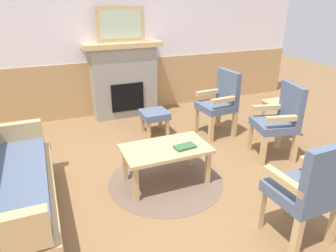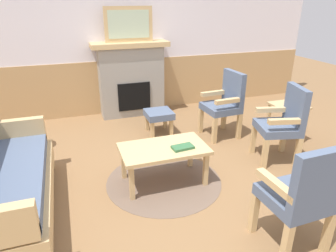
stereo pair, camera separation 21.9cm
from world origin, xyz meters
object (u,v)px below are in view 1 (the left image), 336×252
object	(u,v)px
framed_picture	(121,24)
side_table	(281,110)
footstool	(155,116)
book_on_table	(185,147)
fireplace	(124,79)
armchair_near_fireplace	(280,118)
coffee_table	(166,152)
armchair_by_window_left	(220,100)
armchair_front_left	(309,188)
couch	(6,187)

from	to	relation	value
framed_picture	side_table	distance (m)	2.85
framed_picture	footstool	xyz separation A→B (m)	(0.20, -0.97, -1.28)
book_on_table	side_table	world-z (taller)	side_table
fireplace	armchair_near_fireplace	distance (m)	2.70
coffee_table	side_table	xyz separation A→B (m)	(2.05, 0.49, 0.05)
framed_picture	footstool	distance (m)	1.62
footstool	armchair_by_window_left	distance (m)	1.03
framed_picture	armchair_front_left	world-z (taller)	framed_picture
coffee_table	footstool	size ratio (longest dim) A/B	2.40
side_table	armchair_front_left	bearing A→B (deg)	-126.32
coffee_table	armchair_near_fireplace	xyz separation A→B (m)	(1.59, 0.02, 0.15)
couch	armchair_near_fireplace	world-z (taller)	same
couch	side_table	world-z (taller)	couch
couch	armchair_front_left	distance (m)	2.62
armchair_by_window_left	side_table	xyz separation A→B (m)	(0.78, -0.45, -0.10)
footstool	coffee_table	bearing A→B (deg)	-104.96
coffee_table	side_table	bearing A→B (deg)	13.45
armchair_near_fireplace	armchair_by_window_left	size ratio (longest dim) A/B	1.00
couch	coffee_table	world-z (taller)	couch
book_on_table	armchair_near_fireplace	distance (m)	1.41
footstool	side_table	world-z (taller)	side_table
couch	armchair_by_window_left	distance (m)	3.05
armchair_by_window_left	book_on_table	bearing A→B (deg)	-136.12
fireplace	armchair_front_left	xyz separation A→B (m)	(0.57, -3.61, -0.11)
footstool	side_table	bearing A→B (deg)	-26.46
framed_picture	fireplace	bearing A→B (deg)	-90.00
framed_picture	footstool	bearing A→B (deg)	-78.29
fireplace	book_on_table	size ratio (longest dim) A/B	5.54
framed_picture	book_on_table	bearing A→B (deg)	-89.21
book_on_table	armchair_near_fireplace	world-z (taller)	armchair_near_fireplace
coffee_table	side_table	size ratio (longest dim) A/B	1.75
coffee_table	armchair_front_left	xyz separation A→B (m)	(0.73, -1.31, 0.15)
framed_picture	book_on_table	world-z (taller)	framed_picture
couch	armchair_by_window_left	bearing A→B (deg)	20.06
armchair_front_left	side_table	world-z (taller)	armchair_front_left
couch	book_on_table	xyz separation A→B (m)	(1.78, 0.00, 0.06)
framed_picture	armchair_front_left	size ratio (longest dim) A/B	0.82
fireplace	couch	size ratio (longest dim) A/B	0.72
armchair_near_fireplace	armchair_by_window_left	xyz separation A→B (m)	(-0.32, 0.93, 0.00)
fireplace	armchair_near_fireplace	world-z (taller)	fireplace
side_table	couch	bearing A→B (deg)	-170.79
armchair_by_window_left	armchair_front_left	distance (m)	2.32
book_on_table	footstool	xyz separation A→B (m)	(0.17, 1.43, -0.17)
book_on_table	armchair_front_left	world-z (taller)	armchair_front_left
framed_picture	footstool	world-z (taller)	framed_picture
armchair_near_fireplace	book_on_table	bearing A→B (deg)	-175.41
fireplace	coffee_table	distance (m)	2.32
framed_picture	couch	bearing A→B (deg)	-125.95
coffee_table	armchair_by_window_left	distance (m)	1.59
coffee_table	fireplace	bearing A→B (deg)	86.15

